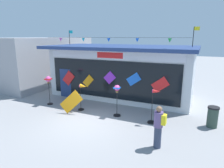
# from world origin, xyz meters

# --- Properties ---
(ground_plane) EXTENTS (80.00, 80.00, 0.00)m
(ground_plane) POSITION_xyz_m (0.00, 0.00, 0.00)
(ground_plane) COLOR gray
(kite_shop_building) EXTENTS (9.96, 5.19, 4.77)m
(kite_shop_building) POSITION_xyz_m (-0.24, 5.34, 1.81)
(kite_shop_building) COLOR silver
(kite_shop_building) RESTS_ON ground_plane
(wind_spinner_far_left) EXTENTS (0.35, 0.35, 1.81)m
(wind_spinner_far_left) POSITION_xyz_m (-3.60, 1.46, 1.42)
(wind_spinner_far_left) COLOR black
(wind_spinner_far_left) RESTS_ON ground_plane
(wind_spinner_left) EXTENTS (0.63, 0.33, 1.56)m
(wind_spinner_left) POSITION_xyz_m (-1.11, 1.42, 1.11)
(wind_spinner_left) COLOR black
(wind_spinner_left) RESTS_ON ground_plane
(wind_spinner_center_left) EXTENTS (0.39, 0.39, 1.72)m
(wind_spinner_center_left) POSITION_xyz_m (1.00, 1.47, 1.23)
(wind_spinner_center_left) COLOR black
(wind_spinner_center_left) RESTS_ON ground_plane
(wind_spinner_center_right) EXTENTS (0.56, 0.38, 1.73)m
(wind_spinner_center_right) POSITION_xyz_m (3.00, 1.36, 0.94)
(wind_spinner_center_right) COLOR black
(wind_spinner_center_right) RESTS_ON ground_plane
(person_mid_plaza) EXTENTS (0.45, 0.34, 1.68)m
(person_mid_plaza) POSITION_xyz_m (3.66, -0.77, 0.89)
(person_mid_plaza) COLOR #333D56
(person_mid_plaza) RESTS_ON ground_plane
(trash_bin) EXTENTS (0.52, 0.52, 1.00)m
(trash_bin) POSITION_xyz_m (5.62, 2.09, 0.51)
(trash_bin) COLOR #2D4238
(trash_bin) RESTS_ON ground_plane
(display_kite_on_ground) EXTENTS (1.32, 0.37, 1.32)m
(display_kite_on_ground) POSITION_xyz_m (-1.46, 0.79, 0.66)
(display_kite_on_ground) COLOR orange
(display_kite_on_ground) RESTS_ON ground_plane
(neighbour_building) EXTENTS (7.59, 9.89, 4.08)m
(neighbour_building) POSITION_xyz_m (-10.14, 6.56, 2.04)
(neighbour_building) COLOR #99999E
(neighbour_building) RESTS_ON ground_plane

